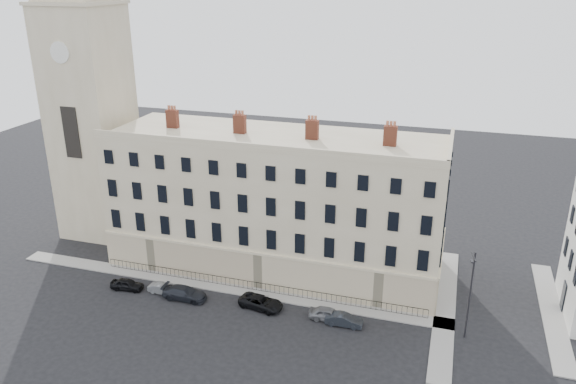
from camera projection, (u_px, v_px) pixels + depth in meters
name	position (u px, v px, depth m)	size (l,w,h in m)	color
ground	(297.00, 330.00, 52.19)	(160.00, 160.00, 0.00)	black
terrace	(276.00, 202.00, 61.80)	(36.22, 12.22, 17.00)	#C3B491
church_tower	(88.00, 86.00, 66.20)	(8.00, 8.13, 44.00)	#C3B491
pavement_terrace	(220.00, 286.00, 59.37)	(48.00, 2.00, 0.12)	gray
pavement_east_return	(445.00, 307.00, 55.72)	(2.00, 24.00, 0.12)	gray
pavement_adjacent	(552.00, 313.00, 54.75)	(2.00, 20.00, 0.12)	gray
railings	(257.00, 286.00, 58.45)	(35.00, 0.04, 0.96)	black
car_a	(127.00, 284.00, 58.77)	(1.39, 3.47, 1.18)	black
car_b	(163.00, 289.00, 58.03)	(1.12, 3.21, 1.06)	slate
car_c	(185.00, 293.00, 56.98)	(1.88, 4.62, 1.34)	black
car_d	(261.00, 302.00, 55.46)	(2.06, 4.47, 1.24)	black
car_e	(328.00, 314.00, 53.54)	(1.50, 3.73, 1.27)	slate
car_f	(344.00, 320.00, 52.70)	(1.24, 3.55, 1.17)	#20242B
streetlamp	(470.00, 292.00, 49.33)	(0.54, 1.86, 8.67)	#2F2E34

